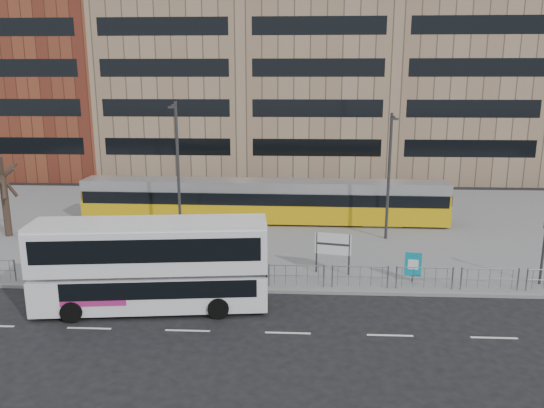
{
  "coord_description": "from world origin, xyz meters",
  "views": [
    {
      "loc": [
        2.34,
        -23.19,
        9.75
      ],
      "look_at": [
        0.87,
        6.0,
        2.88
      ],
      "focal_mm": 35.0,
      "sensor_mm": 36.0,
      "label": 1
    }
  ],
  "objects_px": {
    "pedestrian": "(94,235)",
    "traffic_light_east": "(544,245)",
    "tram": "(263,201)",
    "ad_panel": "(413,265)",
    "double_decker_bus": "(151,262)",
    "traffic_light_west": "(180,245)",
    "lamp_post_east": "(389,171)",
    "station_sign": "(333,246)",
    "lamp_post_west": "(178,166)"
  },
  "relations": [
    {
      "from": "tram",
      "to": "ad_panel",
      "type": "distance_m",
      "value": 13.42
    },
    {
      "from": "traffic_light_west",
      "to": "lamp_post_east",
      "type": "height_order",
      "value": "lamp_post_east"
    },
    {
      "from": "double_decker_bus",
      "to": "pedestrian",
      "type": "bearing_deg",
      "value": 120.11
    },
    {
      "from": "double_decker_bus",
      "to": "pedestrian",
      "type": "height_order",
      "value": "double_decker_bus"
    },
    {
      "from": "double_decker_bus",
      "to": "lamp_post_west",
      "type": "height_order",
      "value": "lamp_post_west"
    },
    {
      "from": "tram",
      "to": "lamp_post_east",
      "type": "bearing_deg",
      "value": -23.88
    },
    {
      "from": "lamp_post_west",
      "to": "lamp_post_east",
      "type": "distance_m",
      "value": 12.73
    },
    {
      "from": "double_decker_bus",
      "to": "ad_panel",
      "type": "xyz_separation_m",
      "value": [
        11.85,
        3.4,
        -1.12
      ]
    },
    {
      "from": "tram",
      "to": "lamp_post_west",
      "type": "xyz_separation_m",
      "value": [
        -4.88,
        -4.18,
        3.09
      ]
    },
    {
      "from": "pedestrian",
      "to": "traffic_light_east",
      "type": "xyz_separation_m",
      "value": [
        23.35,
        -3.91,
        1.01
      ]
    },
    {
      "from": "tram",
      "to": "ad_panel",
      "type": "height_order",
      "value": "tram"
    },
    {
      "from": "ad_panel",
      "to": "lamp_post_east",
      "type": "xyz_separation_m",
      "value": [
        -0.14,
        7.17,
        3.36
      ]
    },
    {
      "from": "ad_panel",
      "to": "traffic_light_west",
      "type": "bearing_deg",
      "value": -164.32
    },
    {
      "from": "double_decker_bus",
      "to": "traffic_light_east",
      "type": "relative_size",
      "value": 3.24
    },
    {
      "from": "tram",
      "to": "pedestrian",
      "type": "xyz_separation_m",
      "value": [
        -9.3,
        -6.86,
        -0.51
      ]
    },
    {
      "from": "station_sign",
      "to": "ad_panel",
      "type": "relative_size",
      "value": 1.42
    },
    {
      "from": "ad_panel",
      "to": "traffic_light_east",
      "type": "bearing_deg",
      "value": 11.28
    },
    {
      "from": "station_sign",
      "to": "traffic_light_east",
      "type": "height_order",
      "value": "traffic_light_east"
    },
    {
      "from": "lamp_post_west",
      "to": "lamp_post_east",
      "type": "bearing_deg",
      "value": 2.53
    },
    {
      "from": "station_sign",
      "to": "pedestrian",
      "type": "distance_m",
      "value": 13.78
    },
    {
      "from": "traffic_light_east",
      "to": "traffic_light_west",
      "type": "bearing_deg",
      "value": 168.46
    },
    {
      "from": "station_sign",
      "to": "traffic_light_east",
      "type": "distance_m",
      "value": 9.96
    },
    {
      "from": "double_decker_bus",
      "to": "tram",
      "type": "bearing_deg",
      "value": 68.33
    },
    {
      "from": "double_decker_bus",
      "to": "tram",
      "type": "relative_size",
      "value": 0.4
    },
    {
      "from": "ad_panel",
      "to": "lamp_post_east",
      "type": "bearing_deg",
      "value": 102.23
    },
    {
      "from": "ad_panel",
      "to": "lamp_post_west",
      "type": "relative_size",
      "value": 0.18
    },
    {
      "from": "tram",
      "to": "ad_panel",
      "type": "bearing_deg",
      "value": -52.61
    },
    {
      "from": "tram",
      "to": "lamp_post_west",
      "type": "bearing_deg",
      "value": -138.52
    },
    {
      "from": "station_sign",
      "to": "ad_panel",
      "type": "bearing_deg",
      "value": -1.99
    },
    {
      "from": "lamp_post_west",
      "to": "ad_panel",
      "type": "bearing_deg",
      "value": -27.19
    },
    {
      "from": "traffic_light_west",
      "to": "traffic_light_east",
      "type": "height_order",
      "value": "same"
    },
    {
      "from": "tram",
      "to": "lamp_post_west",
      "type": "distance_m",
      "value": 7.13
    },
    {
      "from": "lamp_post_east",
      "to": "station_sign",
      "type": "bearing_deg",
      "value": -120.6
    },
    {
      "from": "tram",
      "to": "traffic_light_west",
      "type": "bearing_deg",
      "value": -104.4
    },
    {
      "from": "tram",
      "to": "lamp_post_east",
      "type": "distance_m",
      "value": 9.06
    },
    {
      "from": "traffic_light_east",
      "to": "ad_panel",
      "type": "bearing_deg",
      "value": 165.6
    },
    {
      "from": "traffic_light_west",
      "to": "pedestrian",
      "type": "bearing_deg",
      "value": 151.48
    },
    {
      "from": "double_decker_bus",
      "to": "ad_panel",
      "type": "height_order",
      "value": "double_decker_bus"
    },
    {
      "from": "lamp_post_east",
      "to": "lamp_post_west",
      "type": "bearing_deg",
      "value": -177.47
    },
    {
      "from": "ad_panel",
      "to": "pedestrian",
      "type": "bearing_deg",
      "value": 178.29
    },
    {
      "from": "traffic_light_east",
      "to": "lamp_post_west",
      "type": "height_order",
      "value": "lamp_post_west"
    },
    {
      "from": "station_sign",
      "to": "pedestrian",
      "type": "xyz_separation_m",
      "value": [
        -13.45,
        2.98,
        -0.5
      ]
    },
    {
      "from": "ad_panel",
      "to": "pedestrian",
      "type": "height_order",
      "value": "pedestrian"
    },
    {
      "from": "lamp_post_west",
      "to": "traffic_light_west",
      "type": "bearing_deg",
      "value": -77.35
    },
    {
      "from": "traffic_light_east",
      "to": "lamp_post_east",
      "type": "distance_m",
      "value": 9.74
    },
    {
      "from": "double_decker_bus",
      "to": "traffic_light_west",
      "type": "bearing_deg",
      "value": 68.36
    },
    {
      "from": "pedestrian",
      "to": "station_sign",
      "type": "bearing_deg",
      "value": -93.92
    },
    {
      "from": "lamp_post_east",
      "to": "traffic_light_west",
      "type": "bearing_deg",
      "value": -143.84
    },
    {
      "from": "double_decker_bus",
      "to": "lamp_post_east",
      "type": "height_order",
      "value": "lamp_post_east"
    },
    {
      "from": "traffic_light_east",
      "to": "lamp_post_east",
      "type": "bearing_deg",
      "value": 116.46
    }
  ]
}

